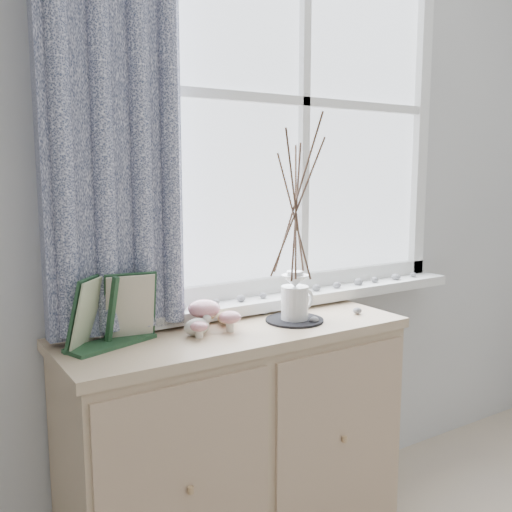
{
  "coord_description": "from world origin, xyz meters",
  "views": [
    {
      "loc": [
        -1.1,
        0.13,
        1.38
      ],
      "look_at": [
        -0.1,
        1.7,
        1.1
      ],
      "focal_mm": 40.0,
      "sensor_mm": 36.0,
      "label": 1
    }
  ],
  "objects_px": {
    "sideboard": "(237,446)",
    "toadstool_cluster": "(209,313)",
    "twig_pitcher": "(296,203)",
    "botanical_book": "(113,311)"
  },
  "relations": [
    {
      "from": "botanical_book",
      "to": "twig_pitcher",
      "type": "relative_size",
      "value": 0.44
    },
    {
      "from": "sideboard",
      "to": "toadstool_cluster",
      "type": "bearing_deg",
      "value": 165.35
    },
    {
      "from": "sideboard",
      "to": "botanical_book",
      "type": "xyz_separation_m",
      "value": [
        -0.42,
        0.01,
        0.54
      ]
    },
    {
      "from": "toadstool_cluster",
      "to": "twig_pitcher",
      "type": "relative_size",
      "value": 0.25
    },
    {
      "from": "twig_pitcher",
      "to": "sideboard",
      "type": "bearing_deg",
      "value": 154.38
    },
    {
      "from": "sideboard",
      "to": "botanical_book",
      "type": "bearing_deg",
      "value": 178.03
    },
    {
      "from": "twig_pitcher",
      "to": "toadstool_cluster",
      "type": "bearing_deg",
      "value": 152.43
    },
    {
      "from": "toadstool_cluster",
      "to": "twig_pitcher",
      "type": "bearing_deg",
      "value": -10.0
    },
    {
      "from": "sideboard",
      "to": "twig_pitcher",
      "type": "distance_m",
      "value": 0.87
    },
    {
      "from": "botanical_book",
      "to": "toadstool_cluster",
      "type": "height_order",
      "value": "botanical_book"
    }
  ]
}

